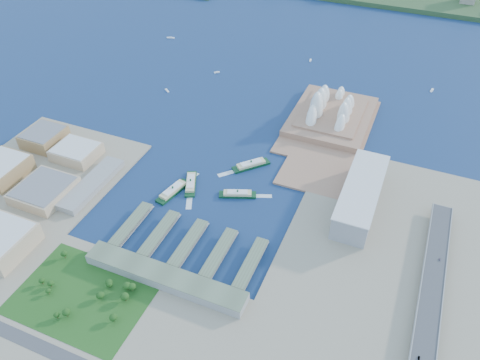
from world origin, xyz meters
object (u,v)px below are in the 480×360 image
at_px(opera_house, 333,104).
at_px(car_b, 419,358).
at_px(ferry_c, 173,190).
at_px(ferry_b, 251,164).
at_px(toaster_building, 361,196).
at_px(ferry_d, 238,193).
at_px(car_c, 440,259).
at_px(ferry_a, 191,182).

height_order(opera_house, car_b, opera_house).
xyz_separation_m(ferry_c, car_b, (350.20, -135.09, 10.00)).
distance_m(opera_house, ferry_b, 193.22).
height_order(toaster_building, ferry_c, toaster_building).
distance_m(ferry_b, ferry_c, 127.09).
xyz_separation_m(ferry_b, ferry_d, (7.05, -68.93, -0.59)).
height_order(opera_house, toaster_building, opera_house).
bearing_deg(toaster_building, car_c, -32.61).
relative_size(ferry_b, ferry_c, 1.00).
relative_size(ferry_c, ferry_d, 1.12).
bearing_deg(ferry_c, car_c, -166.97).
xyz_separation_m(opera_house, ferry_a, (-143.72, -248.30, -26.73)).
bearing_deg(ferry_d, car_c, -116.92).
xyz_separation_m(toaster_building, car_c, (109.00, -69.73, -5.02)).
height_order(toaster_building, ferry_b, toaster_building).
bearing_deg(ferry_b, opera_house, 108.39).
relative_size(opera_house, ferry_c, 3.06).
distance_m(opera_house, ferry_d, 255.10).
bearing_deg(ferry_d, ferry_c, 87.56).
xyz_separation_m(toaster_building, ferry_a, (-233.72, -48.30, -15.23)).
bearing_deg(opera_house, ferry_d, -106.52).
distance_m(opera_house, ferry_a, 288.13).
xyz_separation_m(ferry_a, ferry_b, (64.55, 74.03, 0.28)).
bearing_deg(ferry_c, toaster_building, -151.17).
bearing_deg(ferry_d, ferry_b, -15.49).
bearing_deg(car_b, ferry_c, -21.09).
distance_m(opera_house, toaster_building, 219.62).
bearing_deg(toaster_building, opera_house, 114.23).
bearing_deg(ferry_d, car_b, -143.40).
xyz_separation_m(toaster_building, ferry_d, (-162.12, -43.19, -15.54)).
distance_m(toaster_building, ferry_a, 239.14).
height_order(ferry_c, ferry_d, ferry_c).
height_order(ferry_c, car_b, car_b).
height_order(ferry_d, car_c, car_c).
relative_size(toaster_building, ferry_a, 2.78).
relative_size(ferry_a, ferry_d, 1.06).
relative_size(ferry_b, car_b, 13.60).
xyz_separation_m(ferry_c, ferry_d, (87.08, 29.79, -0.60)).
height_order(toaster_building, car_b, toaster_building).
bearing_deg(opera_house, toaster_building, -65.77).
xyz_separation_m(ferry_c, car_c, (358.20, 3.26, 9.92)).
relative_size(ferry_a, ferry_c, 0.95).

